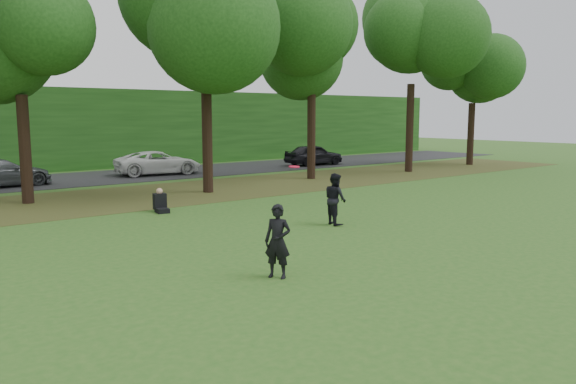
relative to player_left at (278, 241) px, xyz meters
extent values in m
plane|color=#28551A|center=(1.52, -0.05, -0.77)|extent=(120.00, 120.00, 0.00)
cube|color=#473919|center=(1.52, 12.95, -0.77)|extent=(60.00, 7.00, 0.01)
cube|color=black|center=(1.52, 20.95, -0.76)|extent=(70.00, 7.00, 0.02)
cube|color=#194213|center=(1.52, 26.95, 1.73)|extent=(70.00, 3.00, 5.00)
imported|color=black|center=(0.00, 0.00, 0.00)|extent=(0.61, 0.67, 1.55)
imported|color=black|center=(4.88, 3.46, 0.02)|extent=(0.77, 0.90, 1.60)
imported|color=#464A4F|center=(-1.21, 19.84, -0.10)|extent=(4.69, 2.27, 1.32)
imported|color=silver|center=(7.05, 20.36, -0.09)|extent=(5.00, 2.79, 1.32)
imported|color=black|center=(17.93, 19.46, -0.06)|extent=(4.18, 1.89, 1.39)
cylinder|color=#F31440|center=(1.88, 1.78, 1.31)|extent=(0.32, 0.32, 0.04)
cube|color=black|center=(1.62, 8.72, -0.69)|extent=(0.49, 0.62, 0.16)
cube|color=black|center=(1.67, 9.00, -0.41)|extent=(0.47, 0.41, 0.56)
sphere|color=tan|center=(1.67, 9.00, -0.05)|extent=(0.22, 0.22, 0.22)
cylinder|color=black|center=(-1.48, 13.85, 1.28)|extent=(0.44, 0.44, 4.12)
sphere|color=#194213|center=(-1.48, 13.85, 6.09)|extent=(5.80, 5.80, 5.80)
cylinder|color=black|center=(5.52, 12.25, 1.54)|extent=(0.44, 0.44, 4.62)
sphere|color=#194213|center=(5.52, 12.25, 6.93)|extent=(6.60, 6.60, 6.60)
cylinder|color=black|center=(12.52, 13.45, 1.45)|extent=(0.44, 0.44, 4.45)
sphere|color=#194213|center=(12.52, 13.45, 6.65)|extent=(6.20, 6.20, 6.20)
cylinder|color=black|center=(19.52, 12.65, 1.81)|extent=(0.44, 0.44, 5.17)
sphere|color=#194213|center=(19.52, 12.65, 7.84)|extent=(7.40, 7.40, 7.40)
cylinder|color=black|center=(26.52, 13.15, 1.31)|extent=(0.44, 0.44, 4.16)
sphere|color=#194213|center=(26.52, 13.15, 6.16)|extent=(5.60, 5.60, 5.60)
camera|label=1|loc=(-6.89, -9.02, 2.59)|focal=35.00mm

